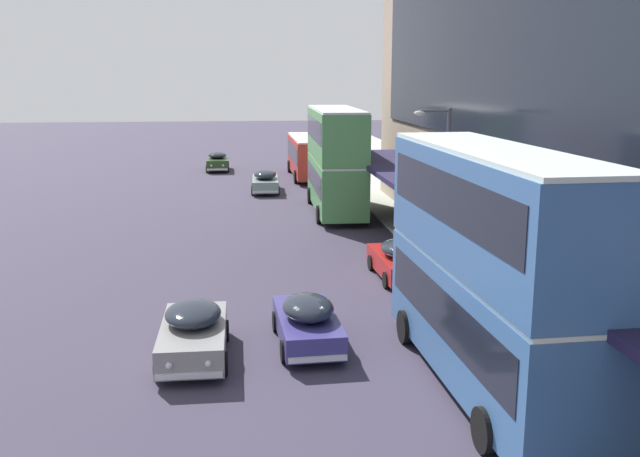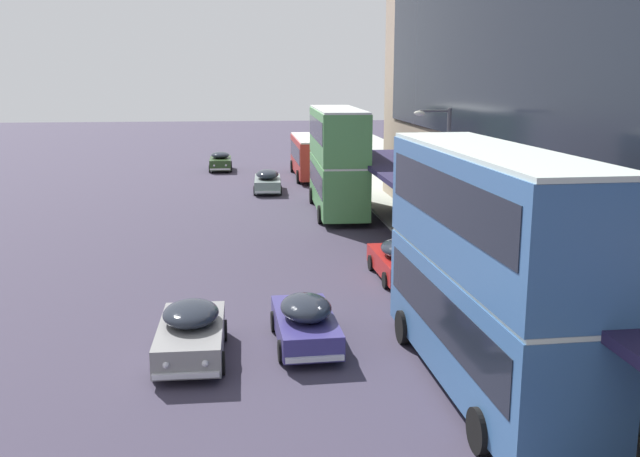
{
  "view_description": "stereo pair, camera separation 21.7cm",
  "coord_description": "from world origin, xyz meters",
  "px_view_note": "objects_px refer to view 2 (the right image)",
  "views": [
    {
      "loc": [
        -1.84,
        -7.61,
        7.88
      ],
      "look_at": [
        1.48,
        20.38,
        1.81
      ],
      "focal_mm": 40.0,
      "sensor_mm": 36.0,
      "label": 1
    },
    {
      "loc": [
        -1.62,
        -7.63,
        7.88
      ],
      "look_at": [
        1.48,
        20.38,
        1.81
      ],
      "focal_mm": 40.0,
      "sensor_mm": 36.0,
      "label": 2
    }
  ],
  "objects_px": {
    "sedan_second_near": "(268,181)",
    "transit_bus_kerbside_front": "(487,263)",
    "transit_bus_kerbside_far": "(311,154)",
    "sedan_second_mid": "(191,332)",
    "sedan_lead_mid": "(220,161)",
    "pedestrian_at_kerb": "(596,343)",
    "sedan_oncoming_front": "(399,260)",
    "transit_bus_kerbside_rear": "(337,157)",
    "fire_hydrant": "(561,356)",
    "sedan_trailing_mid": "(305,321)",
    "street_lamp": "(443,177)"
  },
  "relations": [
    {
      "from": "sedan_oncoming_front",
      "to": "sedan_second_mid",
      "type": "xyz_separation_m",
      "value": [
        -7.63,
        -7.25,
        -0.0
      ]
    },
    {
      "from": "sedan_second_near",
      "to": "pedestrian_at_kerb",
      "type": "height_order",
      "value": "pedestrian_at_kerb"
    },
    {
      "from": "transit_bus_kerbside_front",
      "to": "fire_hydrant",
      "type": "bearing_deg",
      "value": 15.0
    },
    {
      "from": "transit_bus_kerbside_far",
      "to": "sedan_second_mid",
      "type": "distance_m",
      "value": 36.74
    },
    {
      "from": "sedan_trailing_mid",
      "to": "fire_hydrant",
      "type": "relative_size",
      "value": 6.17
    },
    {
      "from": "transit_bus_kerbside_front",
      "to": "sedan_oncoming_front",
      "type": "bearing_deg",
      "value": 89.42
    },
    {
      "from": "transit_bus_kerbside_front",
      "to": "pedestrian_at_kerb",
      "type": "xyz_separation_m",
      "value": [
        2.91,
        -0.23,
        -2.15
      ]
    },
    {
      "from": "fire_hydrant",
      "to": "transit_bus_kerbside_front",
      "type": "bearing_deg",
      "value": -165.0
    },
    {
      "from": "sedan_oncoming_front",
      "to": "transit_bus_kerbside_rear",
      "type": "bearing_deg",
      "value": 92.41
    },
    {
      "from": "transit_bus_kerbside_front",
      "to": "sedan_trailing_mid",
      "type": "bearing_deg",
      "value": 140.47
    },
    {
      "from": "sedan_oncoming_front",
      "to": "street_lamp",
      "type": "xyz_separation_m",
      "value": [
        1.84,
        0.69,
        3.18
      ]
    },
    {
      "from": "transit_bus_kerbside_front",
      "to": "fire_hydrant",
      "type": "xyz_separation_m",
      "value": [
        2.43,
        0.65,
        -2.83
      ]
    },
    {
      "from": "pedestrian_at_kerb",
      "to": "street_lamp",
      "type": "distance_m",
      "value": 11.45
    },
    {
      "from": "transit_bus_kerbside_rear",
      "to": "sedan_second_mid",
      "type": "relative_size",
      "value": 2.27
    },
    {
      "from": "street_lamp",
      "to": "fire_hydrant",
      "type": "xyz_separation_m",
      "value": [
        0.49,
        -10.19,
        -3.45
      ]
    },
    {
      "from": "pedestrian_at_kerb",
      "to": "fire_hydrant",
      "type": "height_order",
      "value": "pedestrian_at_kerb"
    },
    {
      "from": "transit_bus_kerbside_front",
      "to": "pedestrian_at_kerb",
      "type": "height_order",
      "value": "transit_bus_kerbside_front"
    },
    {
      "from": "sedan_lead_mid",
      "to": "pedestrian_at_kerb",
      "type": "bearing_deg",
      "value": -76.46
    },
    {
      "from": "fire_hydrant",
      "to": "sedan_trailing_mid",
      "type": "bearing_deg",
      "value": 156.95
    },
    {
      "from": "pedestrian_at_kerb",
      "to": "fire_hydrant",
      "type": "relative_size",
      "value": 2.65
    },
    {
      "from": "transit_bus_kerbside_front",
      "to": "pedestrian_at_kerb",
      "type": "bearing_deg",
      "value": -4.5
    },
    {
      "from": "transit_bus_kerbside_rear",
      "to": "fire_hydrant",
      "type": "distance_m",
      "value": 23.81
    },
    {
      "from": "transit_bus_kerbside_rear",
      "to": "pedestrian_at_kerb",
      "type": "bearing_deg",
      "value": -82.06
    },
    {
      "from": "transit_bus_kerbside_front",
      "to": "fire_hydrant",
      "type": "distance_m",
      "value": 3.79
    },
    {
      "from": "sedan_second_near",
      "to": "sedan_trailing_mid",
      "type": "relative_size",
      "value": 1.12
    },
    {
      "from": "sedan_second_near",
      "to": "sedan_oncoming_front",
      "type": "bearing_deg",
      "value": -78.88
    },
    {
      "from": "transit_bus_kerbside_far",
      "to": "sedan_second_near",
      "type": "height_order",
      "value": "transit_bus_kerbside_far"
    },
    {
      "from": "sedan_lead_mid",
      "to": "sedan_oncoming_front",
      "type": "relative_size",
      "value": 0.96
    },
    {
      "from": "sedan_trailing_mid",
      "to": "transit_bus_kerbside_front",
      "type": "bearing_deg",
      "value": -39.53
    },
    {
      "from": "sedan_lead_mid",
      "to": "sedan_oncoming_front",
      "type": "xyz_separation_m",
      "value": [
        7.86,
        -33.91,
        -0.01
      ]
    },
    {
      "from": "transit_bus_kerbside_front",
      "to": "pedestrian_at_kerb",
      "type": "relative_size",
      "value": 5.4
    },
    {
      "from": "sedan_trailing_mid",
      "to": "sedan_oncoming_front",
      "type": "xyz_separation_m",
      "value": [
        4.32,
        6.67,
        0.01
      ]
    },
    {
      "from": "fire_hydrant",
      "to": "transit_bus_kerbside_far",
      "type": "bearing_deg",
      "value": 94.47
    },
    {
      "from": "transit_bus_kerbside_far",
      "to": "sedan_second_mid",
      "type": "xyz_separation_m",
      "value": [
        -6.96,
        -36.06,
        -1.07
      ]
    },
    {
      "from": "sedan_trailing_mid",
      "to": "sedan_second_mid",
      "type": "relative_size",
      "value": 1.0
    },
    {
      "from": "transit_bus_kerbside_far",
      "to": "street_lamp",
      "type": "height_order",
      "value": "street_lamp"
    },
    {
      "from": "sedan_second_near",
      "to": "transit_bus_kerbside_front",
      "type": "bearing_deg",
      "value": -82.51
    },
    {
      "from": "fire_hydrant",
      "to": "sedan_second_mid",
      "type": "bearing_deg",
      "value": 167.25
    },
    {
      "from": "transit_bus_kerbside_rear",
      "to": "sedan_lead_mid",
      "type": "bearing_deg",
      "value": 110.02
    },
    {
      "from": "sedan_trailing_mid",
      "to": "sedan_lead_mid",
      "type": "bearing_deg",
      "value": 94.98
    },
    {
      "from": "transit_bus_kerbside_far",
      "to": "sedan_second_mid",
      "type": "height_order",
      "value": "transit_bus_kerbside_far"
    },
    {
      "from": "sedan_second_near",
      "to": "sedan_oncoming_front",
      "type": "height_order",
      "value": "sedan_second_near"
    },
    {
      "from": "sedan_trailing_mid",
      "to": "pedestrian_at_kerb",
      "type": "xyz_separation_m",
      "value": [
        7.13,
        -3.71,
        0.42
      ]
    },
    {
      "from": "transit_bus_kerbside_far",
      "to": "sedan_second_mid",
      "type": "bearing_deg",
      "value": -100.93
    },
    {
      "from": "sedan_lead_mid",
      "to": "fire_hydrant",
      "type": "height_order",
      "value": "sedan_lead_mid"
    },
    {
      "from": "pedestrian_at_kerb",
      "to": "fire_hydrant",
      "type": "bearing_deg",
      "value": 118.42
    },
    {
      "from": "sedan_second_mid",
      "to": "pedestrian_at_kerb",
      "type": "distance_m",
      "value": 10.91
    },
    {
      "from": "sedan_oncoming_front",
      "to": "sedan_second_mid",
      "type": "height_order",
      "value": "sedan_oncoming_front"
    },
    {
      "from": "transit_bus_kerbside_front",
      "to": "transit_bus_kerbside_rear",
      "type": "relative_size",
      "value": 1.02
    },
    {
      "from": "sedan_second_near",
      "to": "pedestrian_at_kerb",
      "type": "relative_size",
      "value": 2.6
    }
  ]
}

